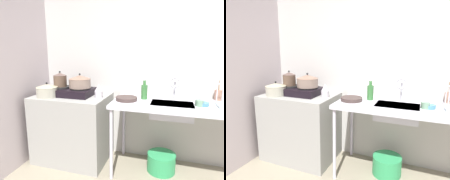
# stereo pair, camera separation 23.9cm
# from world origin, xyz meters

# --- Properties ---
(counter_concrete) EXTENTS (0.92, 0.66, 0.87)m
(counter_concrete) POSITION_xyz_m (-1.74, 1.36, 0.43)
(counter_concrete) COLOR gray
(counter_concrete) RESTS_ON ground
(counter_sink) EXTENTS (1.50, 0.66, 0.87)m
(counter_sink) POSITION_xyz_m (-0.42, 1.36, 0.81)
(counter_sink) COLOR silver
(counter_sink) RESTS_ON ground
(stove) EXTENTS (0.58, 0.37, 0.11)m
(stove) POSITION_xyz_m (-1.76, 1.36, 0.92)
(stove) COLOR black
(stove) RESTS_ON counter_concrete
(pot_on_left_burner) EXTENTS (0.17, 0.17, 0.20)m
(pot_on_left_burner) POSITION_xyz_m (-1.90, 1.36, 1.06)
(pot_on_left_burner) COLOR brown
(pot_on_left_burner) RESTS_ON stove
(pot_on_right_burner) EXTENTS (0.27, 0.27, 0.18)m
(pot_on_right_burner) POSITION_xyz_m (-1.62, 1.36, 1.05)
(pot_on_right_burner) COLOR #7F6A5E
(pot_on_right_burner) RESTS_ON stove
(pot_beside_stove) EXTENTS (0.26, 0.26, 0.18)m
(pot_beside_stove) POSITION_xyz_m (-1.99, 1.20, 0.95)
(pot_beside_stove) COLOR #A3A18F
(pot_beside_stove) RESTS_ON counter_concrete
(percolator) EXTENTS (0.10, 0.10, 0.17)m
(percolator) POSITION_xyz_m (-1.37, 1.35, 0.95)
(percolator) COLOR #BDB7C0
(percolator) RESTS_ON counter_concrete
(sink_basin) EXTENTS (0.45, 0.28, 0.16)m
(sink_basin) POSITION_xyz_m (-0.51, 1.33, 0.79)
(sink_basin) COLOR silver
(sink_basin) RESTS_ON counter_sink
(faucet) EXTENTS (0.12, 0.07, 0.27)m
(faucet) POSITION_xyz_m (-0.49, 1.46, 1.06)
(faucet) COLOR silver
(faucet) RESTS_ON counter_sink
(frying_pan) EXTENTS (0.25, 0.25, 0.04)m
(frying_pan) POSITION_xyz_m (-1.02, 1.32, 0.89)
(frying_pan) COLOR #3D302C
(frying_pan) RESTS_ON counter_sink
(cup_by_rack) EXTENTS (0.08, 0.08, 0.07)m
(cup_by_rack) POSITION_xyz_m (-0.24, 1.31, 0.90)
(cup_by_rack) COLOR slate
(cup_by_rack) RESTS_ON counter_sink
(small_bowl_on_drainboard) EXTENTS (0.12, 0.12, 0.04)m
(small_bowl_on_drainboard) POSITION_xyz_m (-0.20, 1.34, 0.89)
(small_bowl_on_drainboard) COLOR #3F76B7
(small_bowl_on_drainboard) RESTS_ON counter_sink
(bottle_by_sink) EXTENTS (0.07, 0.07, 0.22)m
(bottle_by_sink) POSITION_xyz_m (-0.83, 1.44, 0.96)
(bottle_by_sink) COLOR #336C34
(bottle_by_sink) RESTS_ON counter_sink
(utensil_jar) EXTENTS (0.08, 0.08, 0.24)m
(utensil_jar) POSITION_xyz_m (-0.01, 1.64, 0.93)
(utensil_jar) COLOR #8F6653
(utensil_jar) RESTS_ON counter_sink
(bucket_on_floor) EXTENTS (0.33, 0.33, 0.22)m
(bucket_on_floor) POSITION_xyz_m (-0.59, 1.39, 0.11)
(bucket_on_floor) COLOR #2E9557
(bucket_on_floor) RESTS_ON ground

